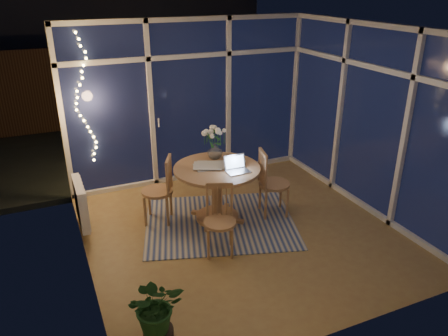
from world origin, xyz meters
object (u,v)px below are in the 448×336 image
Objects in this scene: chair_front at (220,221)px; chair_right at (274,182)px; laptop at (238,164)px; flower_vase at (215,151)px; dining_table at (217,194)px; chair_left at (157,190)px; potted_plant at (157,310)px.

chair_right is at bearing 50.46° from chair_front.
laptop is 0.57m from flower_vase.
chair_left reaches higher than dining_table.
potted_plant is (-1.57, -1.63, -0.52)m from laptop.
chair_right is at bearing -34.73° from flower_vase.
dining_table is 3.89× the size of laptop.
chair_left is 4.59× the size of flower_vase.
laptop is (0.95, -0.54, 0.42)m from chair_left.
chair_right is 2.77m from potted_plant.
chair_right is 0.73m from laptop.
dining_table is at bearing 91.34° from chair_front.
chair_front is at bearing 49.82° from chair_left.
potted_plant is at bearing -134.50° from laptop.
flower_vase is at bearing 92.05° from chair_front.
potted_plant is at bearing -126.27° from dining_table.
chair_right is 1.30× the size of potted_plant.
laptop is at bearing -52.43° from dining_table.
laptop reaches higher than chair_left.
flower_vase is 2.70m from potted_plant.
laptop is 1.42× the size of flower_vase.
flower_vase is at bearing 116.87° from chair_left.
laptop reaches higher than flower_vase.
chair_front is (-1.08, -0.59, -0.05)m from chair_right.
chair_right is (0.80, -0.17, 0.10)m from dining_table.
chair_front is (0.47, -1.05, -0.04)m from chair_left.
dining_table is 1.31× the size of chair_front.
flower_vase reaches higher than chair_front.
chair_right reaches higher than dining_table.
flower_vase is (0.86, 0.02, 0.42)m from chair_left.
chair_left is 1.27× the size of potted_plant.
dining_table is 1.21× the size of chair_left.
chair_front is 4.23× the size of flower_vase.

